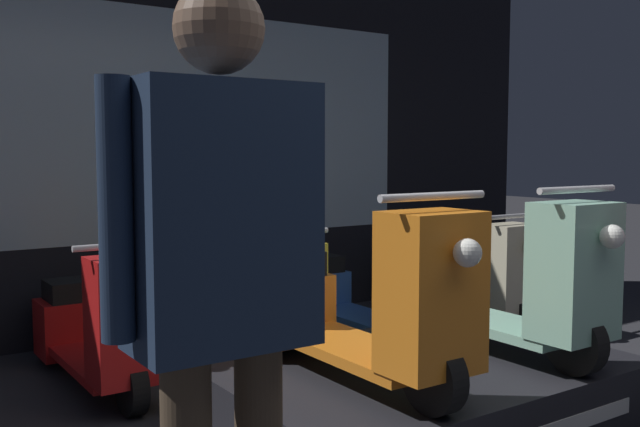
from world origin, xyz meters
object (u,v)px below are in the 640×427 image
at_px(scooter_backrow_1, 99,328).
at_px(scooter_backrow_2, 248,308).
at_px(scooter_backrow_3, 365,291).
at_px(scooter_backrow_4, 460,278).
at_px(scooter_display_left, 356,307).
at_px(person_left_browsing, 222,264).
at_px(scooter_display_right, 493,286).

relative_size(scooter_backrow_1, scooter_backrow_2, 1.00).
relative_size(scooter_backrow_3, scooter_backrow_4, 1.00).
height_order(scooter_display_left, scooter_backrow_1, scooter_display_left).
bearing_deg(person_left_browsing, scooter_display_left, 39.36).
relative_size(scooter_display_right, scooter_backrow_2, 1.00).
bearing_deg(person_left_browsing, scooter_backrow_4, 35.94).
xyz_separation_m(scooter_backrow_1, scooter_backrow_4, (2.88, 0.00, 0.00)).
xyz_separation_m(scooter_display_left, scooter_backrow_1, (-0.74, 1.44, -0.30)).
bearing_deg(scooter_backrow_1, scooter_display_left, -62.69).
bearing_deg(scooter_display_right, scooter_backrow_1, 138.99).
bearing_deg(scooter_backrow_1, scooter_backrow_3, 0.00).
relative_size(scooter_backrow_2, person_left_browsing, 0.86).
xyz_separation_m(scooter_backrow_4, person_left_browsing, (-3.28, -2.38, 0.72)).
distance_m(scooter_backrow_2, person_left_browsing, 2.83).
relative_size(scooter_backrow_2, scooter_backrow_3, 1.00).
bearing_deg(scooter_display_left, scooter_backrow_4, 33.98).
height_order(scooter_backrow_3, scooter_backrow_4, same).
bearing_deg(scooter_backrow_4, scooter_display_right, -130.38).
height_order(scooter_display_left, scooter_backrow_2, scooter_display_left).
bearing_deg(scooter_backrow_3, scooter_backrow_4, 0.00).
distance_m(scooter_display_left, person_left_browsing, 1.54).
relative_size(scooter_display_left, scooter_backrow_1, 1.00).
relative_size(scooter_display_right, scooter_backrow_3, 1.00).
distance_m(scooter_display_right, scooter_backrow_4, 1.91).
bearing_deg(scooter_backrow_1, scooter_backrow_4, 0.00).
bearing_deg(scooter_backrow_4, scooter_backrow_1, 180.00).
bearing_deg(scooter_display_right, scooter_display_left, 180.00).
bearing_deg(scooter_backrow_4, person_left_browsing, -144.06).
relative_size(scooter_display_right, person_left_browsing, 0.86).
relative_size(scooter_backrow_1, scooter_backrow_3, 1.00).
relative_size(scooter_backrow_4, person_left_browsing, 0.86).
bearing_deg(scooter_backrow_2, scooter_backrow_3, 0.00).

